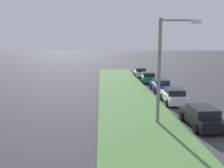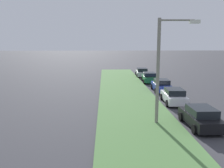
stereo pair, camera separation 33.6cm
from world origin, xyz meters
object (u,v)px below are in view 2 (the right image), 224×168
object	(u,v)px
parked_car_white	(174,96)
parked_car_blue	(161,85)
parked_car_green	(149,77)
streetlight	(163,64)
parked_car_black	(200,117)
parked_car_silver	(142,72)

from	to	relation	value
parked_car_white	parked_car_blue	bearing A→B (deg)	1.10
parked_car_white	parked_car_blue	xyz separation A→B (m)	(5.85, -0.12, 0.00)
parked_car_white	parked_car_blue	world-z (taller)	same
parked_car_green	parked_car_blue	bearing A→B (deg)	-174.83
parked_car_white	streetlight	bearing A→B (deg)	158.78
parked_car_black	parked_car_blue	size ratio (longest dim) A/B	1.00
parked_car_white	parked_car_silver	xyz separation A→B (m)	(18.42, 0.33, 0.00)
parked_car_silver	streetlight	distance (m)	24.72
parked_car_silver	streetlight	world-z (taller)	streetlight
parked_car_green	streetlight	bearing A→B (deg)	175.32
parked_car_black	parked_car_blue	bearing A→B (deg)	-1.53
parked_car_black	parked_car_blue	distance (m)	12.56
parked_car_black	parked_car_silver	xyz separation A→B (m)	(25.12, 0.32, 0.00)
parked_car_black	parked_car_silver	world-z (taller)	same
parked_car_black	parked_car_silver	bearing A→B (deg)	-0.19
parked_car_black	parked_car_white	world-z (taller)	same
parked_car_white	streetlight	xyz separation A→B (m)	(-5.93, 2.58, 3.67)
parked_car_silver	streetlight	size ratio (longest dim) A/B	0.58
parked_car_blue	parked_car_green	distance (m)	6.59
parked_car_blue	parked_car_green	bearing A→B (deg)	3.73
parked_car_blue	parked_car_silver	bearing A→B (deg)	3.50
parked_car_black	parked_car_green	world-z (taller)	same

